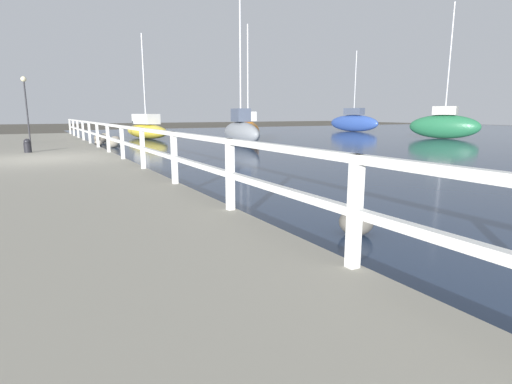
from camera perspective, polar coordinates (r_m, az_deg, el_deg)
The scene contains 16 objects.
ground_plane at distance 13.82m, azimuth -28.26°, elevation 3.11°, with size 120.00×120.00×0.00m, color #4C473D.
dock_walkway at distance 13.80m, azimuth -28.31°, elevation 3.65°, with size 4.55×36.00×0.26m.
railing at distance 13.95m, azimuth -19.62°, elevation 7.76°, with size 0.10×32.50×1.01m.
boulder_upstream at distance 20.60m, azimuth -19.74°, elevation 6.58°, with size 0.56×0.50×0.42m.
boulder_water_edge at distance 26.41m, azimuth -20.83°, elevation 7.39°, with size 0.59×0.53×0.44m.
boulder_mid_strip at distance 23.89m, azimuth -21.31°, elevation 7.13°, with size 0.70×0.63×0.52m.
boulder_near_dock at distance 23.09m, azimuth -19.47°, elevation 7.02°, with size 0.57×0.51×0.43m.
boulder_downstream at distance 5.53m, azimuth 14.15°, elevation -4.16°, with size 0.48×0.43×0.36m.
boulder_far_strip at distance 22.01m, azimuth -21.56°, elevation 6.55°, with size 0.40×0.36×0.30m.
mooring_bollard at distance 16.28m, azimuth -29.85°, elevation 5.76°, with size 0.25×0.25×0.49m.
dock_lamp at distance 21.34m, azimuth -30.08°, elevation 11.82°, with size 0.24×0.24×3.00m.
sailboat_yellow at distance 27.37m, azimuth -15.40°, elevation 8.69°, with size 2.31×5.29×6.56m.
sailboat_gray at distance 20.71m, azimuth -2.18°, elevation 8.69°, with size 1.32×4.22×7.78m.
sailboat_blue at distance 38.15m, azimuth 13.76°, elevation 9.69°, with size 1.57×5.59×7.09m.
sailboat_green at distance 29.16m, azimuth 25.27°, elevation 8.64°, with size 2.86×4.46×8.40m.
sailboat_orange at distance 25.11m, azimuth -1.14°, elevation 9.12°, with size 1.44×3.23×6.83m.
Camera 1 is at (-0.22, -13.72, 1.60)m, focal length 28.00 mm.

